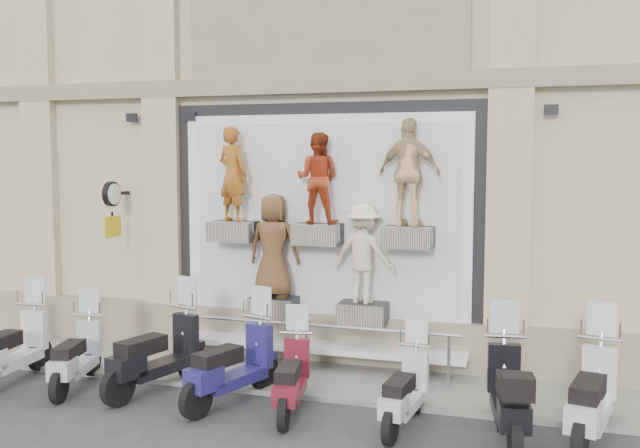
# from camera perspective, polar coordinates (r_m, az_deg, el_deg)

# --- Properties ---
(ground) EXTENTS (90.00, 90.00, 0.00)m
(ground) POSITION_cam_1_polar(r_m,az_deg,el_deg) (10.17, -4.76, -15.49)
(ground) COLOR #2E2E31
(ground) RESTS_ON ground
(sidewalk) EXTENTS (16.00, 2.20, 0.08)m
(sidewalk) POSITION_cam_1_polar(r_m,az_deg,el_deg) (12.02, -0.91, -11.95)
(sidewalk) COLOR gray
(sidewalk) RESTS_ON ground
(building) EXTENTS (14.00, 8.60, 12.00)m
(building) POSITION_cam_1_polar(r_m,az_deg,el_deg) (16.38, 4.59, 13.72)
(building) COLOR #C4B18F
(building) RESTS_ON ground
(shop_vitrine) EXTENTS (5.60, 0.83, 4.30)m
(shop_vitrine) POSITION_cam_1_polar(r_m,az_deg,el_deg) (12.13, 0.39, -0.48)
(shop_vitrine) COLOR black
(shop_vitrine) RESTS_ON ground
(guard_rail) EXTENTS (5.06, 0.10, 0.93)m
(guard_rail) POSITION_cam_1_polar(r_m,az_deg,el_deg) (11.81, -1.07, -10.12)
(guard_rail) COLOR #9EA0A5
(guard_rail) RESTS_ON ground
(clock_sign_bracket) EXTENTS (0.10, 0.80, 1.02)m
(clock_sign_bracket) POSITION_cam_1_polar(r_m,az_deg,el_deg) (13.56, -16.28, 1.70)
(clock_sign_bracket) COLOR black
(clock_sign_bracket) RESTS_ON ground
(scooter_b) EXTENTS (0.76, 2.05, 1.63)m
(scooter_b) POSITION_cam_1_polar(r_m,az_deg,el_deg) (12.49, -23.47, -8.05)
(scooter_b) COLOR silver
(scooter_b) RESTS_ON ground
(scooter_c) EXTENTS (0.95, 1.89, 1.48)m
(scooter_c) POSITION_cam_1_polar(r_m,az_deg,el_deg) (11.89, -18.96, -8.95)
(scooter_c) COLOR #9FA5AD
(scooter_c) RESTS_ON ground
(scooter_d) EXTENTS (1.18, 2.19, 1.71)m
(scooter_d) POSITION_cam_1_polar(r_m,az_deg,el_deg) (11.35, -12.96, -8.86)
(scooter_d) COLOR black
(scooter_d) RESTS_ON ground
(scooter_e) EXTENTS (1.20, 2.12, 1.66)m
(scooter_e) POSITION_cam_1_polar(r_m,az_deg,el_deg) (10.64, -7.06, -9.88)
(scooter_e) COLOR navy
(scooter_e) RESTS_ON ground
(scooter_f) EXTENTS (0.84, 1.85, 1.45)m
(scooter_f) POSITION_cam_1_polar(r_m,az_deg,el_deg) (10.22, -2.32, -11.10)
(scooter_f) COLOR maroon
(scooter_f) RESTS_ON ground
(scooter_g) EXTENTS (0.68, 1.77, 1.40)m
(scooter_g) POSITION_cam_1_polar(r_m,az_deg,el_deg) (9.78, 6.80, -12.05)
(scooter_g) COLOR #B5B9BD
(scooter_g) RESTS_ON ground
(scooter_h) EXTENTS (0.91, 2.13, 1.68)m
(scooter_h) POSITION_cam_1_polar(r_m,az_deg,el_deg) (9.60, 14.90, -11.65)
(scooter_h) COLOR black
(scooter_h) RESTS_ON ground
(scooter_i) EXTENTS (1.04, 2.18, 1.71)m
(scooter_i) POSITION_cam_1_polar(r_m,az_deg,el_deg) (9.77, 20.95, -11.46)
(scooter_i) COLOR silver
(scooter_i) RESTS_ON ground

